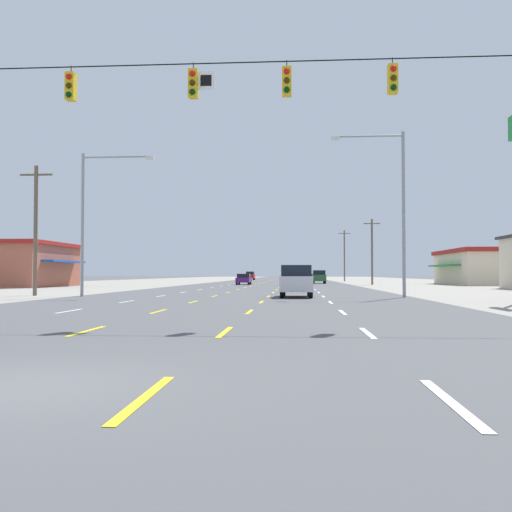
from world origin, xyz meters
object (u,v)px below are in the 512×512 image
object	(u,v)px
streetlight_right_row_0	(396,201)
suv_far_right_midfar	(319,277)
suv_inner_right_nearest	(296,281)
box_truck_inner_right_farther	(296,272)
streetlight_left_row_0	(91,212)
hatchback_inner_right_far	(296,277)
suv_inner_right_near	(295,277)
sedan_inner_left_mid	(244,279)
suv_far_left_distant_a	(250,276)
sedan_far_right_farthest	(311,277)

from	to	relation	value
streetlight_right_row_0	suv_far_right_midfar	bearing A→B (deg)	93.09
suv_inner_right_nearest	streetlight_right_row_0	bearing A→B (deg)	-0.28
box_truck_inner_right_farther	streetlight_left_row_0	xyz separation A→B (m)	(-13.02, -94.75, 3.59)
suv_inner_right_nearest	hatchback_inner_right_far	xyz separation A→B (m)	(-0.05, 71.85, -0.24)
suv_inner_right_nearest	suv_inner_right_near	bearing A→B (deg)	90.13
suv_far_right_midfar	hatchback_inner_right_far	distance (m)	21.41
sedan_inner_left_mid	suv_far_right_midfar	size ratio (longest dim) A/B	0.92
sedan_inner_left_mid	hatchback_inner_right_far	world-z (taller)	hatchback_inner_right_far
hatchback_inner_right_far	box_truck_inner_right_farther	xyz separation A→B (m)	(-0.08, 22.88, 1.05)
suv_inner_right_nearest	suv_far_left_distant_a	distance (m)	98.74
sedan_far_right_farthest	suv_inner_right_nearest	bearing A→B (deg)	-91.97
sedan_inner_left_mid	streetlight_left_row_0	xyz separation A→B (m)	(-6.17, -40.28, 4.67)
suv_inner_right_nearest	sedan_far_right_farthest	size ratio (longest dim) A/B	1.09
sedan_far_right_farthest	suv_far_left_distant_a	world-z (taller)	suv_far_left_distant_a
suv_inner_right_nearest	sedan_inner_left_mid	world-z (taller)	suv_inner_right_nearest
sedan_inner_left_mid	suv_inner_right_near	bearing A→B (deg)	-0.88
sedan_inner_left_mid	suv_far_right_midfar	world-z (taller)	suv_far_right_midfar
box_truck_inner_right_farther	sedan_far_right_farthest	bearing A→B (deg)	26.04
box_truck_inner_right_farther	streetlight_right_row_0	size ratio (longest dim) A/B	0.70
suv_inner_right_nearest	hatchback_inner_right_far	bearing A→B (deg)	90.04
suv_inner_right_nearest	streetlight_right_row_0	xyz separation A→B (m)	(6.16, -0.03, 4.93)
sedan_inner_left_mid	box_truck_inner_right_farther	distance (m)	54.92
suv_inner_right_nearest	sedan_inner_left_mid	size ratio (longest dim) A/B	1.09
streetlight_left_row_0	suv_far_right_midfar	bearing A→B (deg)	71.92
suv_inner_right_near	suv_far_left_distant_a	bearing A→B (deg)	100.39
suv_far_left_distant_a	streetlight_right_row_0	world-z (taller)	streetlight_right_row_0
suv_inner_right_nearest	box_truck_inner_right_farther	size ratio (longest dim) A/B	0.68
suv_inner_right_near	sedan_far_right_farthest	xyz separation A→B (m)	(3.40, 56.27, -0.27)
suv_inner_right_nearest	sedan_far_right_farthest	bearing A→B (deg)	88.03
suv_inner_right_near	streetlight_left_row_0	distance (m)	42.47
suv_inner_right_near	suv_far_left_distant_a	xyz separation A→B (m)	(-10.64, 58.02, 0.00)
hatchback_inner_right_far	streetlight_left_row_0	xyz separation A→B (m)	(-13.10, -71.88, 4.64)
suv_far_left_distant_a	hatchback_inner_right_far	bearing A→B (deg)	-67.90
suv_far_right_midfar	sedan_far_right_farthest	distance (m)	45.69
sedan_far_right_farthest	sedan_inner_left_mid	bearing A→B (deg)	-100.39
suv_far_right_midfar	suv_inner_right_nearest	bearing A→B (deg)	-93.86
hatchback_inner_right_far	box_truck_inner_right_farther	size ratio (longest dim) A/B	0.54
suv_inner_right_near	box_truck_inner_right_farther	size ratio (longest dim) A/B	0.68
hatchback_inner_right_far	box_truck_inner_right_farther	bearing A→B (deg)	90.20
sedan_inner_left_mid	suv_far_left_distant_a	size ratio (longest dim) A/B	0.92
box_truck_inner_right_farther	streetlight_right_row_0	world-z (taller)	streetlight_right_row_0
suv_far_left_distant_a	streetlight_left_row_0	world-z (taller)	streetlight_left_row_0
box_truck_inner_right_farther	suv_far_left_distant_a	xyz separation A→B (m)	(-10.60, 3.44, -0.81)
suv_inner_right_near	sedan_inner_left_mid	xyz separation A→B (m)	(-6.89, 0.11, -0.27)
suv_inner_right_near	sedan_inner_left_mid	size ratio (longest dim) A/B	1.09
sedan_inner_left_mid	streetlight_left_row_0	size ratio (longest dim) A/B	0.49
suv_inner_right_near	streetlight_right_row_0	xyz separation A→B (m)	(6.25, -40.17, 4.93)
suv_inner_right_near	suv_far_right_midfar	bearing A→B (deg)	71.64
streetlight_left_row_0	sedan_inner_left_mid	bearing A→B (deg)	81.30
suv_inner_right_near	suv_far_left_distant_a	distance (m)	58.99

